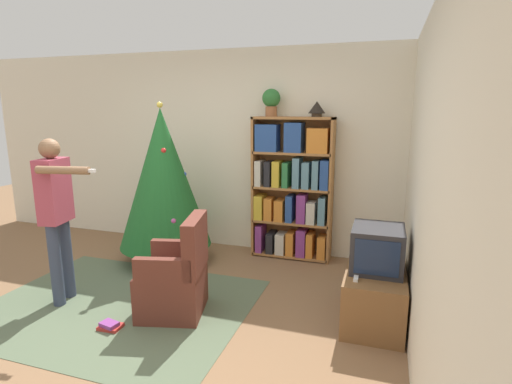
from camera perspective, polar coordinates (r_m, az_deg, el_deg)
ground_plane at (r=3.73m, az=-15.04°, el=-18.52°), size 14.00×14.00×0.00m
wall_back at (r=5.31m, az=-2.29°, el=5.80°), size 8.00×0.10×2.60m
wall_right at (r=2.74m, az=24.13°, el=-1.02°), size 0.10×8.00×2.60m
area_rug at (r=4.20m, az=-19.14°, el=-15.06°), size 2.49×1.95×0.01m
bookshelf at (r=4.95m, az=5.14°, el=0.34°), size 0.99×0.28×1.76m
tv_stand at (r=3.81m, az=16.56°, el=-13.83°), size 0.51×0.91×0.48m
television at (r=3.65m, az=16.96°, el=-7.73°), size 0.43×0.48×0.38m
game_remote at (r=3.46m, az=14.10°, el=-11.82°), size 0.04×0.12×0.02m
christmas_tree at (r=4.88m, az=-13.10°, el=1.86°), size 1.10×1.10×1.94m
armchair at (r=3.81m, az=-11.32°, el=-12.19°), size 0.69×0.68×0.92m
standing_person at (r=4.20m, az=-26.60°, el=-2.05°), size 0.69×0.46×1.59m
potted_plant at (r=4.93m, az=2.20°, el=12.93°), size 0.22×0.22×0.33m
table_lamp at (r=4.81m, az=8.69°, el=11.78°), size 0.20×0.20×0.18m
book_pile_near_tree at (r=4.55m, az=-9.75°, el=-11.99°), size 0.17×0.13×0.07m
book_pile_by_chair at (r=3.83m, az=-20.13°, el=-17.52°), size 0.19×0.15×0.07m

